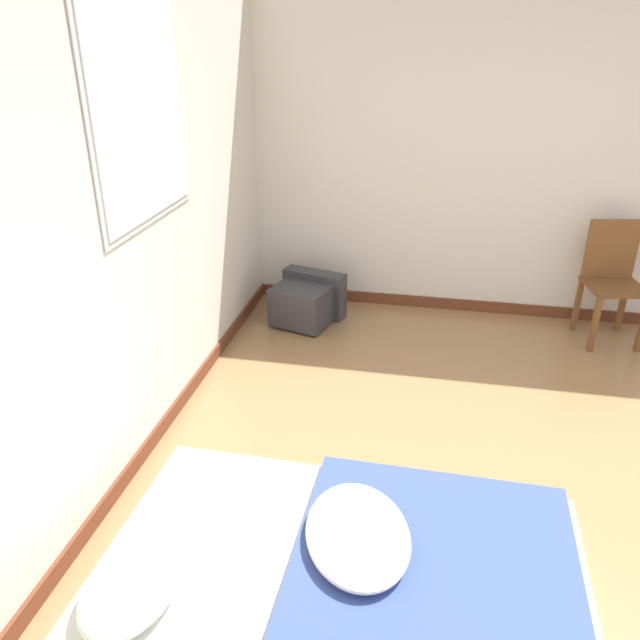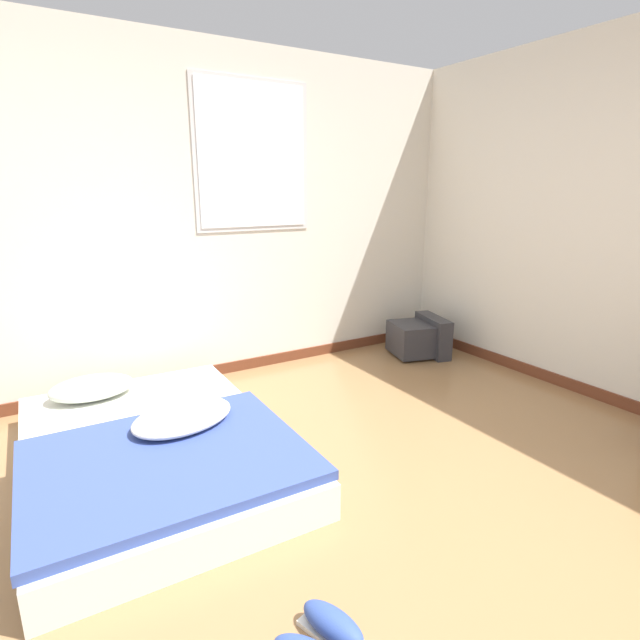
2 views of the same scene
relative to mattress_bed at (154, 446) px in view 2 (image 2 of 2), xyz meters
The scene contains 4 objects.
ground_plane 1.33m from the mattress_bed, 72.06° to the right, with size 20.00×20.00×0.00m, color #997047.
wall_back 1.75m from the mattress_bed, 71.10° to the left, with size 7.69×0.08×2.60m.
mattress_bed is the anchor object (origin of this frame).
crt_tv 2.70m from the mattress_bed, 15.28° to the left, with size 0.56×0.56×0.36m.
Camera 2 is at (-0.91, -1.37, 1.53)m, focal length 28.00 mm.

